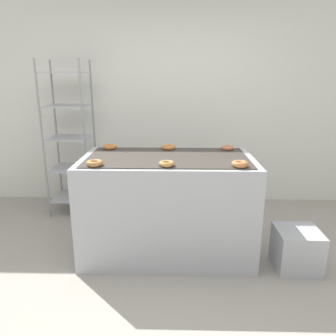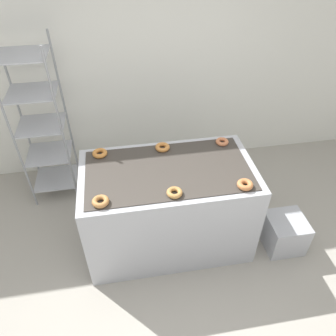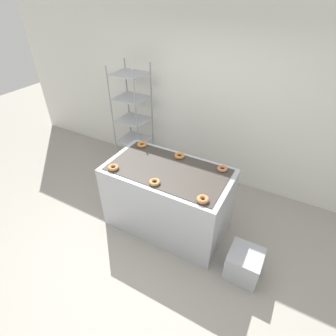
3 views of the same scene
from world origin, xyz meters
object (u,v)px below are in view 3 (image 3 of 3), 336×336
donut_near_right (203,199)px  donut_far_center (179,156)px  glaze_bin (244,264)px  fryer_machine (168,198)px  baking_rack_cart (133,120)px  donut_near_left (113,168)px  donut_far_left (142,145)px  donut_far_right (222,169)px  donut_near_center (155,182)px

donut_near_right → donut_far_center: bearing=133.1°
glaze_bin → fryer_machine: bearing=166.5°
baking_rack_cart → donut_near_right: baking_rack_cart is taller
donut_near_left → donut_far_center: size_ratio=0.99×
baking_rack_cart → donut_far_left: size_ratio=13.29×
baking_rack_cart → donut_far_center: baking_rack_cart is taller
baking_rack_cart → donut_near_left: 1.44m
fryer_machine → donut_far_right: bearing=27.6°
fryer_machine → donut_near_center: (-0.00, -0.32, 0.50)m
donut_near_right → donut_far_center: donut_near_right is taller
donut_near_center → donut_far_left: size_ratio=0.94×
baking_rack_cart → donut_far_left: 0.91m
donut_far_left → donut_far_right: 1.19m
donut_near_left → donut_near_center: size_ratio=1.05×
donut_far_left → donut_far_center: 0.59m
baking_rack_cart → donut_far_right: size_ratio=14.64×
glaze_bin → donut_near_center: (-1.16, -0.04, 0.80)m
donut_far_left → donut_far_right: bearing=-0.4°
donut_near_right → donut_far_left: donut_near_right is taller
donut_near_right → fryer_machine: bearing=151.5°
baking_rack_cart → donut_far_left: bearing=-46.8°
donut_near_left → donut_far_left: 0.64m
donut_near_left → donut_near_center: 0.59m
fryer_machine → donut_far_center: size_ratio=11.37×
baking_rack_cart → donut_far_left: baking_rack_cart is taller
donut_far_left → fryer_machine: bearing=-28.2°
donut_far_right → donut_near_right: bearing=-89.5°
donut_near_center → donut_far_center: bearing=90.1°
fryer_machine → baking_rack_cart: bearing=141.1°
donut_near_right → donut_far_right: donut_near_right is taller
baking_rack_cart → donut_near_center: bearing=-46.9°
glaze_bin → donut_near_right: donut_near_right is taller
donut_near_left → donut_far_left: same height
fryer_machine → donut_near_right: donut_near_right is taller
donut_near_left → donut_near_center: (0.59, 0.00, -0.00)m
donut_near_left → donut_far_center: donut_near_left is taller
donut_near_right → donut_far_center: size_ratio=0.97×
donut_far_left → donut_far_right: donut_far_left is taller
donut_near_right → donut_far_right: size_ratio=1.07×
glaze_bin → donut_near_right: size_ratio=2.77×
glaze_bin → donut_near_right: (-0.56, -0.05, 0.80)m
donut_far_right → donut_far_center: bearing=179.4°
glaze_bin → donut_far_center: (-1.16, 0.60, 0.80)m
donut_far_center → donut_far_right: 0.60m
baking_rack_cart → donut_near_center: 1.78m
glaze_bin → donut_far_left: bearing=161.2°
glaze_bin → donut_far_left: 2.02m
fryer_machine → donut_near_left: bearing=-151.8°
donut_near_center → donut_far_center: (-0.00, 0.63, 0.00)m
baking_rack_cart → donut_far_right: baking_rack_cart is taller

